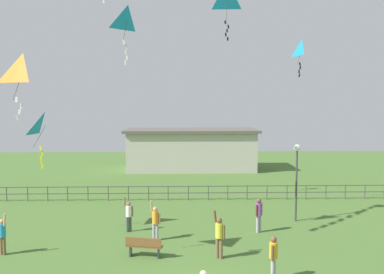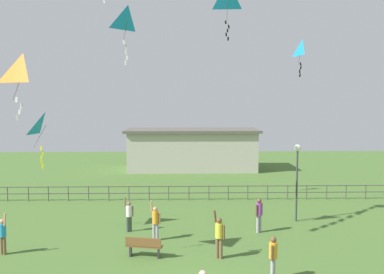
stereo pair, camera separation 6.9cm
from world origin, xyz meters
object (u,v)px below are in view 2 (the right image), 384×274
(park_bench, at_px, (144,246))
(person_3, at_px, (219,234))
(person_5, at_px, (129,214))
(lamppost, at_px, (297,165))
(kite_5, at_px, (128,20))
(kite_2, at_px, (46,127))
(kite_1, at_px, (302,49))
(kite_3, at_px, (23,71))
(person_2, at_px, (155,221))
(person_0, at_px, (3,234))
(person_4, at_px, (259,213))
(person_6, at_px, (273,255))

(park_bench, relative_size, person_3, 0.78)
(park_bench, distance_m, person_5, 3.54)
(lamppost, relative_size, kite_5, 1.68)
(kite_2, distance_m, kite_5, 6.44)
(kite_1, distance_m, kite_3, 15.83)
(person_2, bearing_deg, park_bench, -99.48)
(person_0, bearing_deg, kite_5, 9.03)
(kite_2, bearing_deg, person_4, 0.60)
(lamppost, height_order, park_bench, lamppost)
(lamppost, xyz_separation_m, person_5, (-8.73, -1.59, -2.14))
(lamppost, height_order, person_4, lamppost)
(lamppost, distance_m, park_bench, 9.49)
(person_5, bearing_deg, kite_3, -126.19)
(kite_1, bearing_deg, kite_3, -145.39)
(person_4, distance_m, person_6, 5.42)
(person_5, xyz_separation_m, kite_1, (9.70, 4.52, 8.60))
(person_5, bearing_deg, person_2, -43.24)
(person_0, distance_m, person_6, 11.08)
(person_5, bearing_deg, kite_1, 24.95)
(kite_2, bearing_deg, person_5, 5.83)
(person_2, xyz_separation_m, kite_5, (-1.03, -0.79, 8.90))
(kite_2, relative_size, kite_3, 1.09)
(kite_5, bearing_deg, person_0, -170.97)
(person_6, relative_size, kite_3, 0.67)
(person_0, height_order, person_3, person_3)
(park_bench, distance_m, kite_3, 8.29)
(park_bench, distance_m, kite_1, 14.78)
(person_0, relative_size, kite_3, 0.74)
(person_0, relative_size, person_6, 1.11)
(lamppost, relative_size, person_6, 2.56)
(person_3, xyz_separation_m, person_5, (-4.12, 3.57, -0.11))
(lamppost, height_order, kite_1, kite_1)
(person_6, xyz_separation_m, kite_1, (3.85, 10.20, 8.56))
(person_6, bearing_deg, person_3, 129.43)
(person_5, relative_size, kite_5, 0.72)
(lamppost, distance_m, person_3, 7.21)
(kite_1, relative_size, kite_5, 0.90)
(kite_5, bearing_deg, lamppost, 23.74)
(kite_3, bearing_deg, lamppost, 26.66)
(person_6, bearing_deg, lamppost, 68.45)
(park_bench, relative_size, person_4, 0.92)
(person_2, xyz_separation_m, person_4, (4.98, 1.02, 0.05))
(park_bench, distance_m, person_4, 6.17)
(person_5, xyz_separation_m, kite_5, (0.35, -2.09, 8.94))
(park_bench, height_order, person_4, person_4)
(person_2, bearing_deg, kite_1, 34.96)
(person_3, bearing_deg, kite_2, 158.12)
(kite_1, height_order, kite_5, kite_5)
(park_bench, distance_m, person_3, 3.13)
(person_4, relative_size, kite_2, 0.64)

